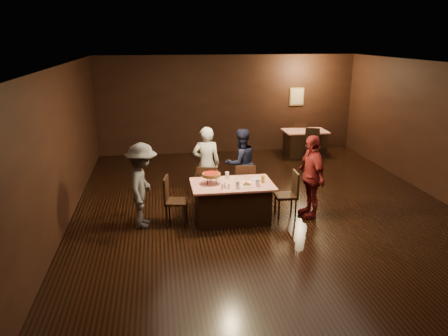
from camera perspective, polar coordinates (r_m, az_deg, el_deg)
The scene contains 23 objects.
room at distance 8.74m, azimuth 5.87°, elevation 7.58°, with size 10.00×10.04×3.02m.
main_table at distance 8.67m, azimuth 1.05°, elevation -4.43°, with size 1.60×1.00×0.77m, color #B5180C.
back_table at distance 13.67m, azimuth 10.46°, elevation 3.26°, with size 1.30×0.90×0.77m, color red.
chair_far_left at distance 9.29m, azimuth -2.17°, elevation -2.38°, with size 0.42×0.42×0.95m, color black.
chair_far_right at distance 9.41m, azimuth 2.68°, elevation -2.14°, with size 0.42×0.42×0.95m, color black.
chair_end_left at distance 8.53m, azimuth -6.26°, elevation -4.25°, with size 0.42×0.42×0.95m, color black.
chair_end_right at distance 8.89m, azimuth 8.07°, elevation -3.45°, with size 0.42×0.42×0.95m, color black.
chair_back_near at distance 13.01m, azimuth 11.48°, elevation 2.93°, with size 0.42×0.42×0.95m, color black.
chair_back_far at distance 14.21m, azimuth 9.70°, elevation 4.18°, with size 0.42×0.42×0.95m, color black.
diner_white_jacket at distance 9.63m, azimuth -2.32°, elevation 0.56°, with size 0.61×0.40×1.66m, color silver.
diner_navy_hoodie at distance 9.83m, azimuth 2.21°, elevation 0.64°, with size 0.77×0.60×1.58m, color black.
diner_grey_knit at distance 8.42m, azimuth -10.63°, elevation -2.26°, with size 1.06×0.61×1.64m, color #515155.
diner_red_shirt at distance 8.90m, azimuth 11.30°, elevation -1.07°, with size 0.99×0.41×1.69m, color maroon.
pizza_stand at distance 8.48m, azimuth -1.65°, elevation -0.88°, with size 0.38×0.38×0.22m.
plate_with_slice at distance 8.41m, azimuth 2.95°, elevation -2.16°, with size 0.25×0.25×0.06m.
plate_empty at distance 8.79m, azimuth 4.43°, elevation -1.48°, with size 0.25×0.25×0.01m, color white.
glass_front_left at distance 8.25m, azimuth 1.76°, elevation -2.21°, with size 0.08×0.08×0.14m, color silver.
glass_front_right at distance 8.37m, azimuth 4.40°, elevation -1.96°, with size 0.08×0.08×0.14m, color silver.
glass_amber at distance 8.59m, azimuth 5.07°, elevation -1.48°, with size 0.08×0.08×0.14m, color #BF7F26.
glass_back at distance 8.79m, azimuth 0.41°, elevation -0.98°, with size 0.08×0.08×0.14m, color silver.
condiments at distance 8.23m, azimuth 0.17°, elevation -2.39°, with size 0.17×0.10×0.09m.
napkin_center at distance 8.60m, azimuth 3.04°, elevation -1.90°, with size 0.16×0.16×0.01m, color white.
napkin_left at distance 8.47m, azimuth 0.12°, elevation -2.16°, with size 0.16×0.16×0.01m, color white.
Camera 1 is at (-2.19, -8.34, 3.53)m, focal length 35.00 mm.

